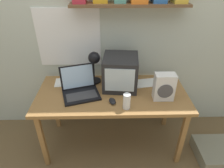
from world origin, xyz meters
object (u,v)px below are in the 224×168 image
laptop (80,87)px  loose_paper_near_laptop (69,82)px  desk_lamp (94,62)px  juice_glass (127,102)px  corner_desk (112,98)px  computer_mouse (112,101)px  space_heater (164,87)px  loose_paper_near_monitor (146,83)px  floor_cushion (215,152)px  crt_monitor (120,72)px

laptop → loose_paper_near_laptop: size_ratio=1.32×
laptop → desk_lamp: bearing=32.0°
laptop → juice_glass: (0.44, -0.25, 0.00)m
corner_desk → computer_mouse: computer_mouse is taller
juice_glass → space_heater: (0.35, 0.14, 0.07)m
loose_paper_near_monitor → floor_cushion: size_ratio=0.79×
corner_desk → juice_glass: size_ratio=10.12×
loose_paper_near_monitor → laptop: bearing=-166.3°
computer_mouse → loose_paper_near_monitor: bearing=41.8°
crt_monitor → loose_paper_near_monitor: bearing=15.4°
laptop → floor_cushion: 1.60m
laptop → loose_paper_near_laptop: laptop is taller
laptop → space_heater: size_ratio=1.56×
loose_paper_near_monitor → loose_paper_near_laptop: bearing=177.4°
laptop → loose_paper_near_laptop: bearing=108.6°
corner_desk → desk_lamp: size_ratio=4.01×
corner_desk → crt_monitor: crt_monitor is taller
laptop → juice_glass: bearing=-46.0°
loose_paper_near_laptop → laptop: bearing=-55.0°
loose_paper_near_laptop → computer_mouse: bearing=-38.9°
space_heater → loose_paper_near_monitor: space_heater is taller
crt_monitor → desk_lamp: size_ratio=1.04×
loose_paper_near_laptop → floor_cushion: bearing=-15.9°
juice_glass → crt_monitor: bearing=95.6°
loose_paper_near_laptop → loose_paper_near_monitor: bearing=-2.6°
loose_paper_near_monitor → loose_paper_near_laptop: same height
floor_cushion → desk_lamp: bearing=162.7°
desk_lamp → loose_paper_near_monitor: bearing=-11.7°
corner_desk → crt_monitor: bearing=54.5°
corner_desk → laptop: 0.34m
computer_mouse → floor_cushion: computer_mouse is taller
computer_mouse → corner_desk: bearing=90.1°
crt_monitor → computer_mouse: (-0.09, -0.28, -0.15)m
space_heater → computer_mouse: size_ratio=2.26×
computer_mouse → loose_paper_near_monitor: (0.37, 0.33, -0.01)m
corner_desk → crt_monitor: (0.09, 0.12, 0.23)m
juice_glass → space_heater: bearing=21.0°
juice_glass → space_heater: size_ratio=0.56×
loose_paper_near_laptop → space_heater: bearing=-18.8°
juice_glass → laptop: bearing=150.4°
loose_paper_near_monitor → loose_paper_near_laptop: (-0.83, 0.04, 0.00)m
computer_mouse → loose_paper_near_monitor: 0.50m
computer_mouse → floor_cushion: 1.29m
desk_lamp → juice_glass: bearing=-66.6°
desk_lamp → loose_paper_near_monitor: desk_lamp is taller
juice_glass → loose_paper_near_laptop: size_ratio=0.47×
laptop → juice_glass: size_ratio=2.80×
crt_monitor → floor_cushion: size_ratio=0.97×
space_heater → loose_paper_near_monitor: (-0.10, 0.28, -0.13)m
crt_monitor → laptop: crt_monitor is taller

